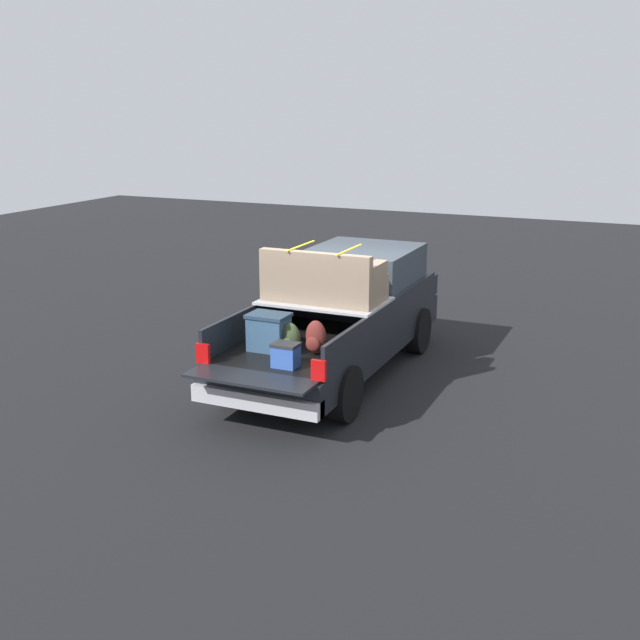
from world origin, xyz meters
The scene contains 3 objects.
ground_plane centered at (0.00, 0.00, 0.00)m, with size 40.00×40.00×0.00m, color black.
pickup_truck centered at (0.38, 0.00, 0.98)m, with size 6.05×2.06×2.23m.
trash_can centered at (4.29, 1.64, 0.50)m, with size 0.60×0.60×0.98m.
Camera 1 is at (-11.43, -4.82, 4.39)m, focal length 44.07 mm.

